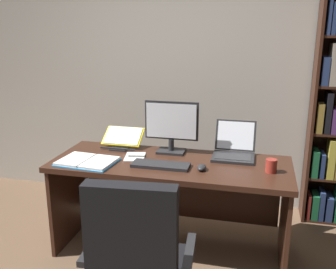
# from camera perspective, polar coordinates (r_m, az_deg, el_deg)

# --- Properties ---
(wall_back) EXTENTS (5.34, 0.12, 2.57)m
(wall_back) POSITION_cam_1_polar(r_m,az_deg,el_deg) (3.78, 4.36, 8.99)
(wall_back) COLOR #B2ADA3
(wall_back) RESTS_ON ground
(desk) EXTENTS (1.79, 0.70, 0.75)m
(desk) POSITION_cam_1_polar(r_m,az_deg,el_deg) (3.03, 0.71, -7.21)
(desk) COLOR #381E14
(desk) RESTS_ON ground
(monitor) EXTENTS (0.43, 0.16, 0.42)m
(monitor) POSITION_cam_1_polar(r_m,az_deg,el_deg) (3.04, 0.51, 1.04)
(monitor) COLOR #232326
(monitor) RESTS_ON desk
(laptop) EXTENTS (0.32, 0.35, 0.26)m
(laptop) POSITION_cam_1_polar(r_m,az_deg,el_deg) (3.02, 9.83, -2.27)
(laptop) COLOR #232326
(laptop) RESTS_ON desk
(keyboard) EXTENTS (0.42, 0.15, 0.02)m
(keyboard) POSITION_cam_1_polar(r_m,az_deg,el_deg) (2.78, -1.11, -4.59)
(keyboard) COLOR #232326
(keyboard) RESTS_ON desk
(computer_mouse) EXTENTS (0.06, 0.10, 0.04)m
(computer_mouse) POSITION_cam_1_polar(r_m,az_deg,el_deg) (2.72, 5.04, -4.93)
(computer_mouse) COLOR #232326
(computer_mouse) RESTS_ON desk
(reading_stand_with_book) EXTENTS (0.33, 0.25, 0.15)m
(reading_stand_with_book) POSITION_cam_1_polar(r_m,az_deg,el_deg) (3.24, -6.82, -0.54)
(reading_stand_with_book) COLOR #232326
(reading_stand_with_book) RESTS_ON desk
(open_binder) EXTENTS (0.44, 0.34, 0.02)m
(open_binder) POSITION_cam_1_polar(r_m,az_deg,el_deg) (2.92, -11.95, -3.93)
(open_binder) COLOR #2D84C6
(open_binder) RESTS_ON desk
(notepad) EXTENTS (0.19, 0.24, 0.01)m
(notepad) POSITION_cam_1_polar(r_m,az_deg,el_deg) (2.98, -4.98, -3.36)
(notepad) COLOR white
(notepad) RESTS_ON desk
(pen) EXTENTS (0.14, 0.04, 0.01)m
(pen) POSITION_cam_1_polar(r_m,az_deg,el_deg) (2.97, -4.61, -3.22)
(pen) COLOR black
(pen) RESTS_ON notepad
(coffee_mug) EXTENTS (0.08, 0.08, 0.10)m
(coffee_mug) POSITION_cam_1_polar(r_m,az_deg,el_deg) (2.76, 15.16, -4.53)
(coffee_mug) COLOR maroon
(coffee_mug) RESTS_ON desk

